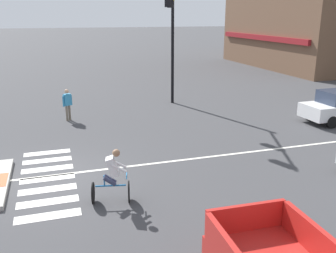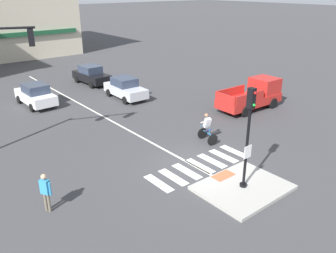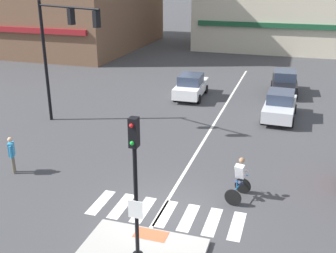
{
  "view_description": "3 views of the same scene",
  "coord_description": "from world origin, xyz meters",
  "views": [
    {
      "loc": [
        12.38,
        0.48,
        5.38
      ],
      "look_at": [
        -1.15,
        4.74,
        1.11
      ],
      "focal_mm": 39.94,
      "sensor_mm": 36.0,
      "label": 1
    },
    {
      "loc": [
        -10.97,
        -10.89,
        8.37
      ],
      "look_at": [
        0.09,
        2.69,
        1.28
      ],
      "focal_mm": 37.44,
      "sensor_mm": 36.0,
      "label": 2
    },
    {
      "loc": [
        3.97,
        -12.2,
        8.25
      ],
      "look_at": [
        -1.43,
        4.91,
        1.48
      ],
      "focal_mm": 44.14,
      "sensor_mm": 36.0,
      "label": 3
    }
  ],
  "objects": [
    {
      "name": "crosswalk_stripe_b",
      "position": [
        -1.73,
        0.07,
        0.0
      ],
      "size": [
        0.44,
        1.8,
        0.01
      ],
      "primitive_type": "cube",
      "color": "silver",
      "rests_on": "ground"
    },
    {
      "name": "crosswalk_stripe_d",
      "position": [
        0.0,
        0.07,
        0.0
      ],
      "size": [
        0.44,
        1.8,
        0.01
      ],
      "primitive_type": "cube",
      "color": "silver",
      "rests_on": "ground"
    },
    {
      "name": "lane_centre_line",
      "position": [
        -0.21,
        10.0,
        0.0
      ],
      "size": [
        0.14,
        28.0,
        0.01
      ],
      "primitive_type": "cube",
      "color": "silver",
      "rests_on": "ground"
    },
    {
      "name": "crosswalk_stripe_c",
      "position": [
        -0.87,
        0.07,
        0.0
      ],
      "size": [
        0.44,
        1.8,
        0.01
      ],
      "primitive_type": "cube",
      "color": "silver",
      "rests_on": "ground"
    },
    {
      "name": "crosswalk_stripe_g",
      "position": [
        2.6,
        0.07,
        0.0
      ],
      "size": [
        0.44,
        1.8,
        0.01
      ],
      "primitive_type": "cube",
      "color": "silver",
      "rests_on": "ground"
    },
    {
      "name": "crosswalk_stripe_a",
      "position": [
        -2.6,
        0.07,
        0.0
      ],
      "size": [
        0.44,
        1.8,
        0.01
      ],
      "primitive_type": "cube",
      "color": "silver",
      "rests_on": "ground"
    },
    {
      "name": "crosswalk_stripe_f",
      "position": [
        1.73,
        0.07,
        0.0
      ],
      "size": [
        0.44,
        1.8,
        0.01
      ],
      "primitive_type": "cube",
      "color": "silver",
      "rests_on": "ground"
    },
    {
      "name": "crosswalk_stripe_e",
      "position": [
        0.87,
        0.07,
        0.0
      ],
      "size": [
        0.44,
        1.8,
        0.01
      ],
      "primitive_type": "cube",
      "color": "silver",
      "rests_on": "ground"
    },
    {
      "name": "cyclist",
      "position": [
        2.35,
        1.94,
        0.87
      ],
      "size": [
        0.88,
        1.21,
        1.68
      ],
      "color": "black",
      "rests_on": "ground"
    },
    {
      "name": "pedestrian_at_curb_left",
      "position": [
        -7.29,
        1.18,
        0.98
      ],
      "size": [
        0.37,
        0.49,
        1.67
      ],
      "color": "#6B6051",
      "rests_on": "ground"
    },
    {
      "name": "ground_plane",
      "position": [
        0.0,
        0.0,
        0.0
      ],
      "size": [
        300.0,
        300.0,
        0.0
      ],
      "primitive_type": "plane",
      "color": "#3D3D3F"
    },
    {
      "name": "traffic_light_mast",
      "position": [
        -8.21,
        7.17,
        4.7
      ],
      "size": [
        4.51,
        1.89,
        6.8
      ],
      "color": "black",
      "rests_on": "ground"
    }
  ]
}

